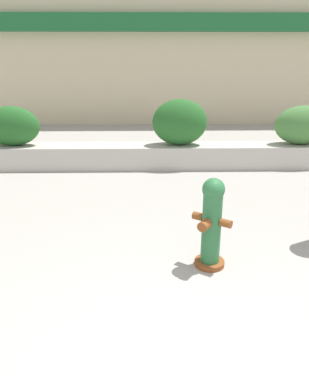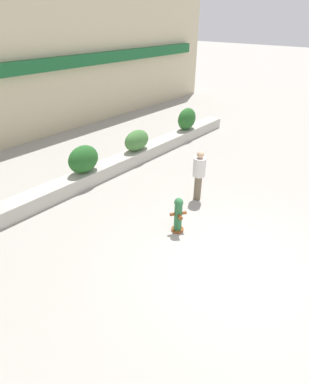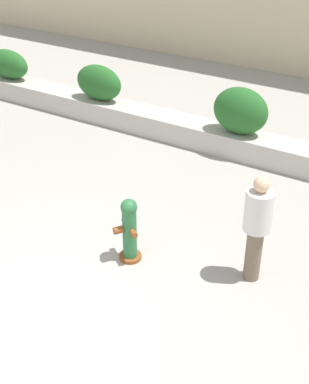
{
  "view_description": "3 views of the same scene",
  "coord_description": "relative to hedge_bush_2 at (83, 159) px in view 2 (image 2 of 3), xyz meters",
  "views": [
    {
      "loc": [
        -0.51,
        -2.03,
        2.34
      ],
      "look_at": [
        -0.41,
        2.93,
        0.52
      ],
      "focal_mm": 35.0,
      "sensor_mm": 36.0,
      "label": 1
    },
    {
      "loc": [
        -5.36,
        -2.19,
        5.36
      ],
      "look_at": [
        0.59,
        3.03,
        0.65
      ],
      "focal_mm": 28.0,
      "sensor_mm": 36.0,
      "label": 2
    },
    {
      "loc": [
        3.99,
        -3.65,
        5.26
      ],
      "look_at": [
        -0.02,
        2.96,
        0.55
      ],
      "focal_mm": 50.0,
      "sensor_mm": 36.0,
      "label": 3
    }
  ],
  "objects": [
    {
      "name": "ground_plane",
      "position": [
        -0.2,
        -6.0,
        -0.99
      ],
      "size": [
        120.0,
        120.0,
        0.0
      ],
      "primitive_type": "plane",
      "color": "#9E9991"
    },
    {
      "name": "planter_wall_low",
      "position": [
        -0.2,
        0.0,
        -0.74
      ],
      "size": [
        18.0,
        0.7,
        0.5
      ],
      "primitive_type": "cube",
      "color": "#B7B2A8",
      "rests_on": "ground"
    },
    {
      "name": "hedge_bush_2",
      "position": [
        0.0,
        0.0,
        0.0
      ],
      "size": [
        1.18,
        0.7,
        0.98
      ],
      "primitive_type": "ellipsoid",
      "color": "#235B23",
      "rests_on": "planter_wall_low"
    },
    {
      "name": "hedge_bush_3",
      "position": [
        2.67,
        0.0,
        -0.07
      ],
      "size": [
        1.22,
        0.65,
        0.84
      ],
      "primitive_type": "ellipsoid",
      "color": "#427538",
      "rests_on": "planter_wall_low"
    },
    {
      "name": "hedge_bush_4",
      "position": [
        6.15,
        0.0,
        0.02
      ],
      "size": [
        1.15,
        0.64,
        1.03
      ],
      "primitive_type": "ellipsoid",
      "color": "#235B23",
      "rests_on": "planter_wall_low"
    },
    {
      "name": "fire_hydrant",
      "position": [
        0.02,
        -4.18,
        -0.44
      ],
      "size": [
        0.49,
        0.49,
        1.08
      ],
      "color": "brown",
      "rests_on": "ground"
    },
    {
      "name": "pedestrian",
      "position": [
        1.82,
        -3.62,
        -0.0
      ],
      "size": [
        0.56,
        0.56,
        1.73
      ],
      "color": "brown",
      "rests_on": "ground"
    }
  ]
}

